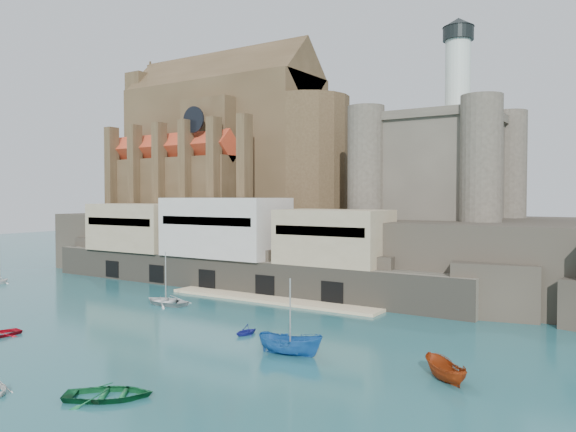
# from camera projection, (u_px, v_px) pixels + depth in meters

# --- Properties ---
(ground) EXTENTS (300.00, 300.00, 0.00)m
(ground) POSITION_uv_depth(u_px,v_px,m) (154.00, 326.00, 57.04)
(ground) COLOR #1B5159
(ground) RESTS_ON ground
(promontory) EXTENTS (100.00, 36.00, 10.00)m
(promontory) POSITION_uv_depth(u_px,v_px,m) (336.00, 248.00, 89.92)
(promontory) COLOR #2A251F
(promontory) RESTS_ON ground
(quay) EXTENTS (70.00, 12.00, 13.05)m
(quay) POSITION_uv_depth(u_px,v_px,m) (222.00, 245.00, 81.71)
(quay) COLOR #605A4D
(quay) RESTS_ON ground
(church) EXTENTS (47.00, 25.93, 30.51)m
(church) POSITION_uv_depth(u_px,v_px,m) (229.00, 149.00, 104.48)
(church) COLOR #473621
(church) RESTS_ON promontory
(castle_keep) EXTENTS (21.20, 21.20, 29.30)m
(castle_keep) POSITION_uv_depth(u_px,v_px,m) (440.00, 162.00, 81.99)
(castle_keep) COLOR #4C473C
(castle_keep) RESTS_ON promontory
(boat_2) EXTENTS (2.56, 2.51, 5.76)m
(boat_2) POSITION_uv_depth(u_px,v_px,m) (290.00, 355.00, 46.80)
(boat_2) COLOR #1D58A0
(boat_2) RESTS_ON ground
(boat_3) EXTENTS (3.42, 3.97, 5.72)m
(boat_3) POSITION_uv_depth(u_px,v_px,m) (109.00, 398.00, 36.67)
(boat_3) COLOR #146534
(boat_3) RESTS_ON ground
(boat_4) EXTENTS (3.42, 2.78, 3.43)m
(boat_4) POSITION_uv_depth(u_px,v_px,m) (0.00, 284.00, 84.58)
(boat_4) COLOR white
(boat_4) RESTS_ON ground
(boat_5) EXTENTS (2.50, 2.50, 4.64)m
(boat_5) POSITION_uv_depth(u_px,v_px,m) (444.00, 380.00, 40.43)
(boat_5) COLOR #8E310E
(boat_5) RESTS_ON ground
(boat_6) EXTENTS (1.67, 4.70, 6.47)m
(boat_6) POSITION_uv_depth(u_px,v_px,m) (166.00, 304.00, 68.88)
(boat_6) COLOR silver
(boat_6) RESTS_ON ground
(boat_7) EXTENTS (2.41, 1.67, 2.59)m
(boat_7) POSITION_uv_depth(u_px,v_px,m) (246.00, 335.00, 53.61)
(boat_7) COLOR navy
(boat_7) RESTS_ON ground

